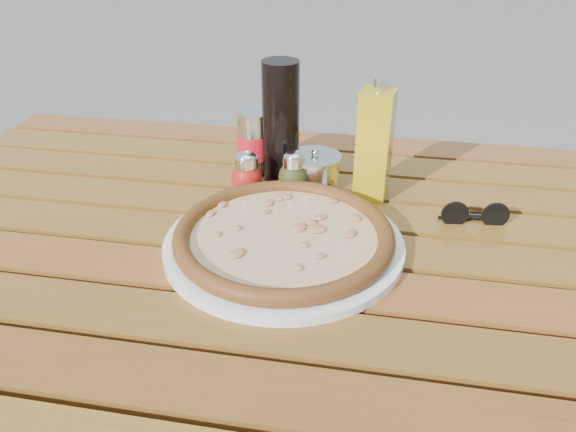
% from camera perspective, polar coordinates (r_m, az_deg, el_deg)
% --- Properties ---
extents(table, '(1.40, 0.90, 0.75)m').
position_cam_1_polar(table, '(0.91, -0.23, -6.39)').
color(table, '#3A1E0D').
rests_on(table, ground).
extents(plate, '(0.41, 0.41, 0.01)m').
position_cam_1_polar(plate, '(0.84, -0.43, -2.86)').
color(plate, white).
rests_on(plate, table).
extents(pizza, '(0.33, 0.33, 0.03)m').
position_cam_1_polar(pizza, '(0.84, -0.43, -1.96)').
color(pizza, beige).
rests_on(pizza, plate).
extents(pepper_shaker, '(0.06, 0.06, 0.08)m').
position_cam_1_polar(pepper_shaker, '(0.98, -4.21, 4.24)').
color(pepper_shaker, red).
rests_on(pepper_shaker, table).
extents(oregano_shaker, '(0.07, 0.07, 0.08)m').
position_cam_1_polar(oregano_shaker, '(0.99, 0.59, 4.34)').
color(oregano_shaker, '#373D18').
rests_on(oregano_shaker, table).
extents(dark_bottle, '(0.08, 0.08, 0.22)m').
position_cam_1_polar(dark_bottle, '(1.01, -0.74, 9.47)').
color(dark_bottle, black).
rests_on(dark_bottle, table).
extents(soda_can, '(0.09, 0.09, 0.12)m').
position_cam_1_polar(soda_can, '(1.06, -3.36, 7.44)').
color(soda_can, silver).
rests_on(soda_can, table).
extents(olive_oil_cruet, '(0.06, 0.06, 0.21)m').
position_cam_1_polar(olive_oil_cruet, '(0.97, 8.79, 7.23)').
color(olive_oil_cruet, '#AF9812').
rests_on(olive_oil_cruet, table).
extents(parmesan_tin, '(0.10, 0.10, 0.07)m').
position_cam_1_polar(parmesan_tin, '(1.02, 2.73, 4.69)').
color(parmesan_tin, white).
rests_on(parmesan_tin, table).
extents(sunglasses, '(0.11, 0.04, 0.04)m').
position_cam_1_polar(sunglasses, '(0.95, 18.42, 0.09)').
color(sunglasses, black).
rests_on(sunglasses, table).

